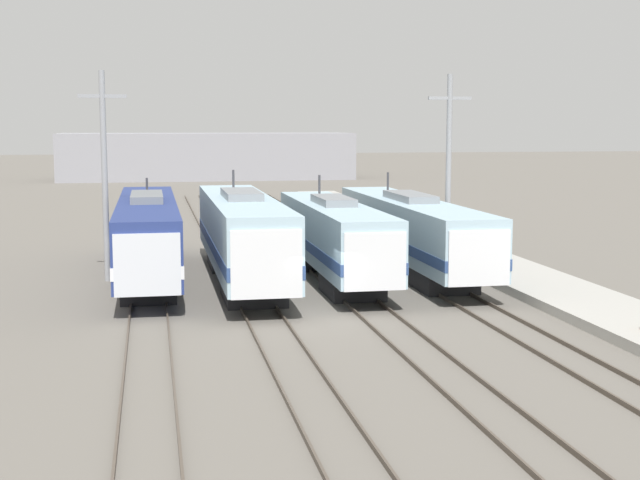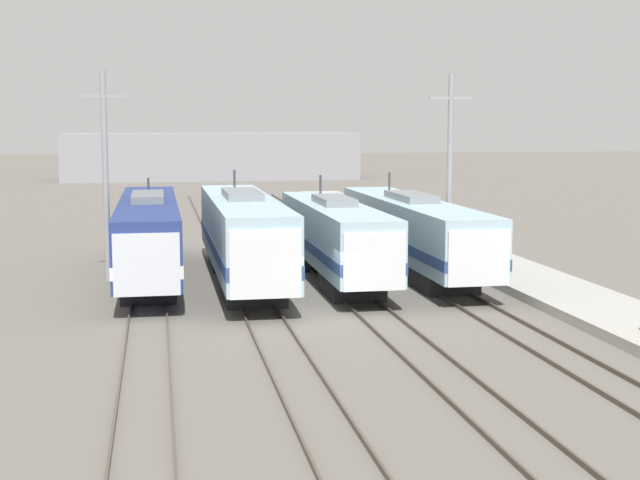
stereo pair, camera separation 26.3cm
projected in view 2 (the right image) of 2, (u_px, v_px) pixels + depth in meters
The scene contains 13 objects.
ground_plane at pixel (319, 317), 34.61m from camera, with size 400.00×400.00×0.00m, color #666059.
rail_pair_far_left at pixel (148, 321), 33.43m from camera, with size 1.51×120.00×0.15m.
rail_pair_center_left at pixel (263, 317), 34.21m from camera, with size 1.51×120.00×0.15m.
rail_pair_center_right at pixel (374, 313), 34.99m from camera, with size 1.51×120.00×0.15m.
rail_pair_far_right at pixel (479, 308), 35.77m from camera, with size 1.51×120.00×0.15m.
locomotive_far_left at pixel (149, 236), 42.67m from camera, with size 2.77×19.74×4.62m.
locomotive_center_left at pixel (243, 236), 41.50m from camera, with size 2.97×18.26×5.12m.
locomotive_center_right at pixel (336, 238), 42.11m from camera, with size 2.75×16.29×4.84m.
locomotive_far_right at pixel (413, 232), 44.80m from camera, with size 2.86×19.70×4.80m.
catenary_tower_left at pixel (105, 172), 41.90m from camera, with size 2.23×0.28×9.92m.
catenary_tower_right at pixel (450, 168), 44.93m from camera, with size 2.23×0.28×9.92m.
platform at pixel (581, 301), 36.53m from camera, with size 4.00×120.00×0.40m.
depot_building at pixel (211, 156), 123.18m from camera, with size 39.52×12.76×6.29m.
Camera 2 is at (-6.08, -33.39, 7.39)m, focal length 50.00 mm.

